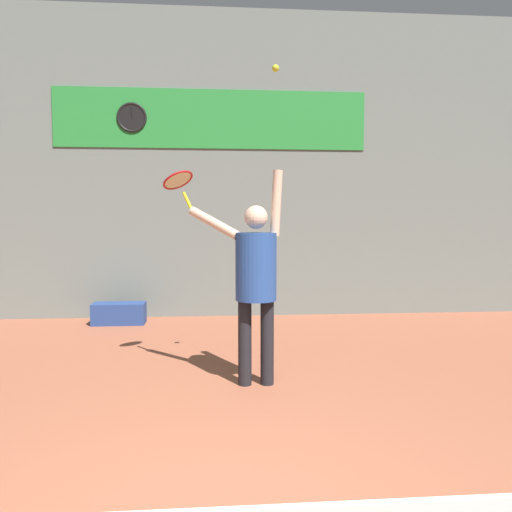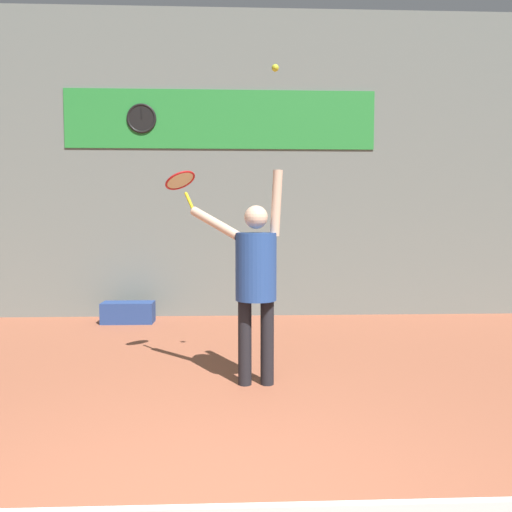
{
  "view_description": "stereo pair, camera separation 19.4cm",
  "coord_description": "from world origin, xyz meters",
  "views": [
    {
      "loc": [
        0.04,
        -2.25,
        1.59
      ],
      "look_at": [
        0.43,
        2.47,
        1.25
      ],
      "focal_mm": 35.0,
      "sensor_mm": 36.0,
      "label": 1
    },
    {
      "loc": [
        0.23,
        -2.27,
        1.59
      ],
      "look_at": [
        0.43,
        2.47,
        1.25
      ],
      "focal_mm": 35.0,
      "sensor_mm": 36.0,
      "label": 2
    }
  ],
  "objects": [
    {
      "name": "tennis_ball",
      "position": [
        0.6,
        2.39,
        2.98
      ],
      "size": [
        0.07,
        0.07,
        0.07
      ],
      "color": "#CCDB2D"
    },
    {
      "name": "scoreboard_clock",
      "position": [
        -1.28,
        5.96,
        3.23
      ],
      "size": [
        0.48,
        0.04,
        0.48
      ],
      "color": "black"
    },
    {
      "name": "sponsor_banner",
      "position": [
        0.0,
        5.98,
        3.23
      ],
      "size": [
        5.03,
        0.02,
        0.94
      ],
      "color": "#288C38"
    },
    {
      "name": "tennis_racket",
      "position": [
        -0.33,
        2.95,
        1.98
      ],
      "size": [
        0.44,
        0.44,
        0.42
      ],
      "color": "yellow"
    },
    {
      "name": "tennis_player",
      "position": [
        0.42,
        2.47,
        1.08
      ],
      "size": [
        0.93,
        0.6,
        2.06
      ],
      "color": "black",
      "rests_on": "ground_plane"
    },
    {
      "name": "back_wall",
      "position": [
        0.0,
        6.04,
        2.5
      ],
      "size": [
        18.0,
        0.1,
        5.0
      ],
      "color": "slate",
      "rests_on": "ground_plane"
    },
    {
      "name": "equipment_bag",
      "position": [
        -1.44,
        5.47,
        0.16
      ],
      "size": [
        0.79,
        0.35,
        0.32
      ],
      "color": "navy",
      "rests_on": "ground_plane"
    }
  ]
}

